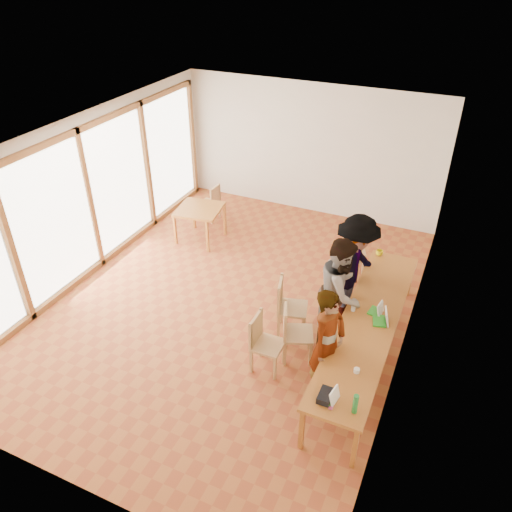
{
  "coord_description": "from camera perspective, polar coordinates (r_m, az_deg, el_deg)",
  "views": [
    {
      "loc": [
        3.32,
        -6.36,
        5.54
      ],
      "look_at": [
        0.46,
        -0.01,
        1.1
      ],
      "focal_mm": 35.0,
      "sensor_mm": 36.0,
      "label": 1
    }
  ],
  "objects": [
    {
      "name": "communal_table",
      "position": [
        7.68,
        12.75,
        -7.46
      ],
      "size": [
        0.8,
        4.0,
        0.75
      ],
      "color": "#AF6326",
      "rests_on": "ground"
    },
    {
      "name": "window_wall",
      "position": [
        9.81,
        -18.62,
        6.44
      ],
      "size": [
        0.1,
        8.0,
        3.0
      ],
      "primitive_type": "cube",
      "color": "white",
      "rests_on": "ground"
    },
    {
      "name": "person_near",
      "position": [
        7.0,
        8.17,
        -9.86
      ],
      "size": [
        0.57,
        0.72,
        1.71
      ],
      "primitive_type": "imported",
      "rotation": [
        0.0,
        0.0,
        1.28
      ],
      "color": "gray",
      "rests_on": "ground"
    },
    {
      "name": "laptop_mid",
      "position": [
        7.63,
        14.31,
        -6.97
      ],
      "size": [
        0.28,
        0.3,
        0.22
      ],
      "rotation": [
        0.0,
        0.0,
        0.25
      ],
      "color": "green",
      "rests_on": "communal_table"
    },
    {
      "name": "wall_front",
      "position": [
        5.74,
        -21.84,
        -15.31
      ],
      "size": [
        6.0,
        0.1,
        3.0
      ],
      "primitive_type": "cube",
      "color": "beige",
      "rests_on": "ground"
    },
    {
      "name": "pink_phone",
      "position": [
        6.37,
        8.61,
        -16.64
      ],
      "size": [
        0.05,
        0.1,
        0.01
      ],
      "primitive_type": "cube",
      "color": "#C14175",
      "rests_on": "communal_table"
    },
    {
      "name": "chair_spare",
      "position": [
        11.46,
        -5.03,
        6.46
      ],
      "size": [
        0.42,
        0.42,
        0.46
      ],
      "rotation": [
        0.0,
        0.0,
        3.1
      ],
      "color": "tan",
      "rests_on": "ground"
    },
    {
      "name": "clear_glass",
      "position": [
        7.76,
        11.06,
        -5.87
      ],
      "size": [
        0.07,
        0.07,
        0.09
      ],
      "primitive_type": "cylinder",
      "color": "silver",
      "rests_on": "communal_table"
    },
    {
      "name": "person_mid",
      "position": [
        7.84,
        9.66,
        -4.03
      ],
      "size": [
        0.71,
        0.91,
        1.86
      ],
      "primitive_type": "imported",
      "rotation": [
        0.0,
        0.0,
        1.56
      ],
      "color": "gray",
      "rests_on": "ground"
    },
    {
      "name": "person_far",
      "position": [
        8.34,
        11.19,
        -1.44
      ],
      "size": [
        0.9,
        1.34,
        1.93
      ],
      "primitive_type": "imported",
      "rotation": [
        0.0,
        0.0,
        1.42
      ],
      "color": "gray",
      "rests_on": "ground"
    },
    {
      "name": "condiment_cup",
      "position": [
        6.8,
        11.44,
        -12.7
      ],
      "size": [
        0.08,
        0.08,
        0.06
      ],
      "primitive_type": "cylinder",
      "color": "white",
      "rests_on": "communal_table"
    },
    {
      "name": "wall_back",
      "position": [
        11.61,
        6.22,
        11.97
      ],
      "size": [
        6.0,
        0.1,
        3.0
      ],
      "primitive_type": "cube",
      "color": "beige",
      "rests_on": "ground"
    },
    {
      "name": "chair_mid",
      "position": [
        7.61,
        4.08,
        -8.09
      ],
      "size": [
        0.58,
        0.58,
        0.52
      ],
      "rotation": [
        0.0,
        0.0,
        0.37
      ],
      "color": "tan",
      "rests_on": "ground"
    },
    {
      "name": "laptop_near",
      "position": [
        6.41,
        8.59,
        -15.61
      ],
      "size": [
        0.23,
        0.25,
        0.19
      ],
      "rotation": [
        0.0,
        0.0,
        -0.16
      ],
      "color": "green",
      "rests_on": "communal_table"
    },
    {
      "name": "ceiling",
      "position": [
        7.6,
        -3.21,
        13.13
      ],
      "size": [
        6.0,
        8.0,
        0.04
      ],
      "primitive_type": "cube",
      "color": "white",
      "rests_on": "wall_back"
    },
    {
      "name": "chair_near",
      "position": [
        7.45,
        0.66,
        -9.22
      ],
      "size": [
        0.44,
        0.44,
        0.5
      ],
      "rotation": [
        0.0,
        0.0,
        0.01
      ],
      "color": "tan",
      "rests_on": "ground"
    },
    {
      "name": "laptop_far",
      "position": [
        7.79,
        13.71,
        -6.02
      ],
      "size": [
        0.23,
        0.25,
        0.19
      ],
      "rotation": [
        0.0,
        0.0,
        -0.14
      ],
      "color": "green",
      "rests_on": "communal_table"
    },
    {
      "name": "side_table",
      "position": [
        10.64,
        -6.49,
        5.06
      ],
      "size": [
        0.9,
        0.9,
        0.75
      ],
      "rotation": [
        0.0,
        0.0,
        0.16
      ],
      "color": "#AF6326",
      "rests_on": "ground"
    },
    {
      "name": "black_pouch",
      "position": [
        6.42,
        7.93,
        -15.54
      ],
      "size": [
        0.16,
        0.26,
        0.09
      ],
      "primitive_type": "cube",
      "color": "black",
      "rests_on": "communal_table"
    },
    {
      "name": "wall_right",
      "position": [
        7.54,
        17.93,
        -1.65
      ],
      "size": [
        0.1,
        8.0,
        3.0
      ],
      "primitive_type": "cube",
      "color": "beige",
      "rests_on": "ground"
    },
    {
      "name": "ground",
      "position": [
        9.06,
        -2.63,
        -5.18
      ],
      "size": [
        8.0,
        8.0,
        0.0
      ],
      "primitive_type": "plane",
      "color": "#9B5125",
      "rests_on": "ground"
    },
    {
      "name": "chair_far",
      "position": [
        8.07,
        3.48,
        -5.16
      ],
      "size": [
        0.57,
        0.57,
        0.53
      ],
      "rotation": [
        0.0,
        0.0,
        0.27
      ],
      "color": "tan",
      "rests_on": "ground"
    },
    {
      "name": "chair_empty",
      "position": [
        9.78,
        10.64,
        1.28
      ],
      "size": [
        0.55,
        0.55,
        0.48
      ],
      "rotation": [
        0.0,
        0.0,
        0.39
      ],
      "color": "tan",
      "rests_on": "ground"
    },
    {
      "name": "yellow_mug",
      "position": [
        9.17,
        13.93,
        0.35
      ],
      "size": [
        0.16,
        0.16,
        0.1
      ],
      "primitive_type": "imported",
      "rotation": [
        0.0,
        0.0,
        0.36
      ],
      "color": "yellow",
      "rests_on": "communal_table"
    },
    {
      "name": "green_bottle",
      "position": [
        6.26,
        11.28,
        -16.25
      ],
      "size": [
        0.07,
        0.07,
        0.28
      ],
      "primitive_type": "cylinder",
      "color": "#217933",
      "rests_on": "communal_table"
    }
  ]
}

